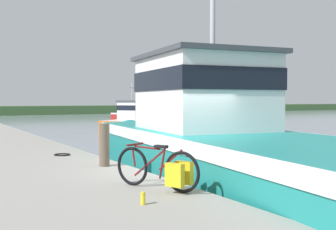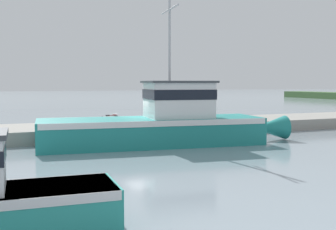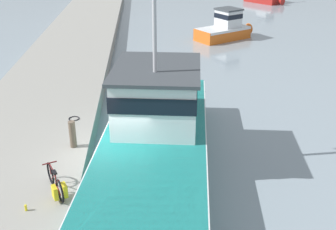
{
  "view_description": "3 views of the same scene",
  "coord_description": "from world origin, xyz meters",
  "px_view_note": "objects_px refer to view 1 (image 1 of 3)",
  "views": [
    {
      "loc": [
        -5.07,
        -8.33,
        2.35
      ],
      "look_at": [
        0.03,
        0.68,
        1.99
      ],
      "focal_mm": 45.0,
      "sensor_mm": 36.0,
      "label": 1
    },
    {
      "loc": [
        23.31,
        -8.85,
        3.54
      ],
      "look_at": [
        0.15,
        1.28,
        1.59
      ],
      "focal_mm": 45.0,
      "sensor_mm": 36.0,
      "label": 2
    },
    {
      "loc": [
        1.04,
        -12.68,
        8.13
      ],
      "look_at": [
        1.98,
        2.29,
        1.36
      ],
      "focal_mm": 45.0,
      "sensor_mm": 36.0,
      "label": 3
    }
  ],
  "objects_px": {
    "fishing_boat_main": "(219,141)",
    "bicycle_touring": "(163,170)",
    "boat_green_anchored": "(231,112)",
    "mooring_post": "(104,145)",
    "water_bottle_by_bike": "(143,198)",
    "boat_white_moored": "(130,121)",
    "boat_red_outer": "(132,113)"
  },
  "relations": [
    {
      "from": "fishing_boat_main",
      "to": "mooring_post",
      "type": "bearing_deg",
      "value": 177.67
    },
    {
      "from": "boat_green_anchored",
      "to": "boat_white_moored",
      "type": "height_order",
      "value": "boat_green_anchored"
    },
    {
      "from": "fishing_boat_main",
      "to": "boat_red_outer",
      "type": "bearing_deg",
      "value": 76.18
    },
    {
      "from": "boat_red_outer",
      "to": "boat_green_anchored",
      "type": "bearing_deg",
      "value": 149.38
    },
    {
      "from": "mooring_post",
      "to": "boat_white_moored",
      "type": "bearing_deg",
      "value": 64.07
    },
    {
      "from": "boat_white_moored",
      "to": "water_bottle_by_bike",
      "type": "xyz_separation_m",
      "value": [
        -9.87,
        -22.34,
        0.03
      ]
    },
    {
      "from": "fishing_boat_main",
      "to": "water_bottle_by_bike",
      "type": "relative_size",
      "value": 79.99
    },
    {
      "from": "boat_green_anchored",
      "to": "mooring_post",
      "type": "xyz_separation_m",
      "value": [
        -32.9,
        -37.25,
        0.62
      ]
    },
    {
      "from": "mooring_post",
      "to": "boat_green_anchored",
      "type": "bearing_deg",
      "value": 48.55
    },
    {
      "from": "boat_white_moored",
      "to": "mooring_post",
      "type": "distance_m",
      "value": 20.72
    },
    {
      "from": "bicycle_touring",
      "to": "water_bottle_by_bike",
      "type": "relative_size",
      "value": 8.76
    },
    {
      "from": "fishing_boat_main",
      "to": "bicycle_touring",
      "type": "height_order",
      "value": "fishing_boat_main"
    },
    {
      "from": "fishing_boat_main",
      "to": "water_bottle_by_bike",
      "type": "xyz_separation_m",
      "value": [
        -3.75,
        -3.21,
        -0.4
      ]
    },
    {
      "from": "boat_green_anchored",
      "to": "fishing_boat_main",
      "type": "bearing_deg",
      "value": 65.86
    },
    {
      "from": "bicycle_touring",
      "to": "water_bottle_by_bike",
      "type": "xyz_separation_m",
      "value": [
        -0.75,
        -0.73,
        -0.26
      ]
    },
    {
      "from": "bicycle_touring",
      "to": "mooring_post",
      "type": "distance_m",
      "value": 2.98
    },
    {
      "from": "boat_green_anchored",
      "to": "boat_red_outer",
      "type": "bearing_deg",
      "value": 21.61
    },
    {
      "from": "fishing_boat_main",
      "to": "boat_white_moored",
      "type": "xyz_separation_m",
      "value": [
        6.12,
        19.14,
        -0.43
      ]
    },
    {
      "from": "bicycle_touring",
      "to": "mooring_post",
      "type": "height_order",
      "value": "mooring_post"
    },
    {
      "from": "fishing_boat_main",
      "to": "water_bottle_by_bike",
      "type": "bearing_deg",
      "value": -132.03
    },
    {
      "from": "fishing_boat_main",
      "to": "boat_green_anchored",
      "type": "relative_size",
      "value": 2.43
    },
    {
      "from": "mooring_post",
      "to": "fishing_boat_main",
      "type": "bearing_deg",
      "value": -9.72
    },
    {
      "from": "fishing_boat_main",
      "to": "bicycle_touring",
      "type": "bearing_deg",
      "value": -133.07
    },
    {
      "from": "boat_green_anchored",
      "to": "bicycle_touring",
      "type": "bearing_deg",
      "value": 64.97
    },
    {
      "from": "boat_green_anchored",
      "to": "boat_white_moored",
      "type": "bearing_deg",
      "value": 52.29
    },
    {
      "from": "boat_red_outer",
      "to": "bicycle_touring",
      "type": "relative_size",
      "value": 2.8
    },
    {
      "from": "boat_green_anchored",
      "to": "boat_white_moored",
      "type": "xyz_separation_m",
      "value": [
        -23.84,
        -18.62,
        0.18
      ]
    },
    {
      "from": "boat_green_anchored",
      "to": "water_bottle_by_bike",
      "type": "distance_m",
      "value": 53.05
    },
    {
      "from": "boat_green_anchored",
      "to": "boat_red_outer",
      "type": "relative_size",
      "value": 1.34
    },
    {
      "from": "fishing_boat_main",
      "to": "boat_green_anchored",
      "type": "xyz_separation_m",
      "value": [
        29.97,
        37.75,
        -0.61
      ]
    },
    {
      "from": "fishing_boat_main",
      "to": "water_bottle_by_bike",
      "type": "distance_m",
      "value": 4.95
    },
    {
      "from": "boat_white_moored",
      "to": "water_bottle_by_bike",
      "type": "bearing_deg",
      "value": -55.16
    }
  ]
}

